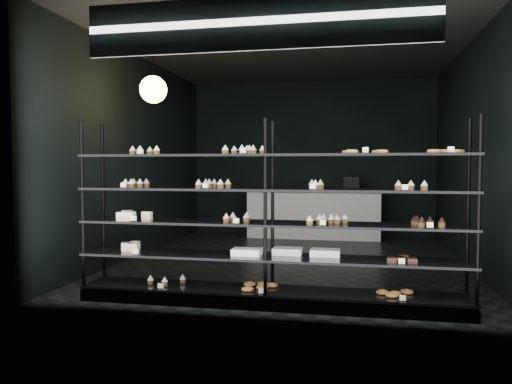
% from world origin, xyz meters
% --- Properties ---
extents(room, '(5.01, 6.01, 3.20)m').
position_xyz_m(room, '(0.00, 0.00, 1.60)').
color(room, black).
rests_on(room, ground).
extents(display_shelf, '(4.00, 0.50, 1.91)m').
position_xyz_m(display_shelf, '(0.03, -2.45, 0.63)').
color(display_shelf, black).
rests_on(display_shelf, room).
extents(signage, '(3.30, 0.05, 0.50)m').
position_xyz_m(signage, '(0.00, -2.93, 2.75)').
color(signage, '#0E1646').
rests_on(signage, room).
extents(pendant_lamp, '(0.36, 0.36, 0.91)m').
position_xyz_m(pendant_lamp, '(-1.71, -1.24, 2.45)').
color(pendant_lamp, black).
rests_on(pendant_lamp, room).
extents(service_counter, '(2.70, 0.65, 1.23)m').
position_xyz_m(service_counter, '(0.11, 2.50, 0.50)').
color(service_counter, white).
rests_on(service_counter, room).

